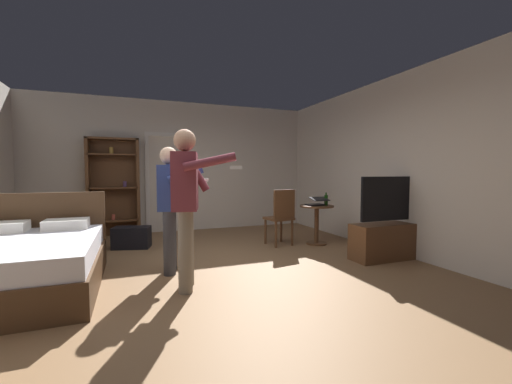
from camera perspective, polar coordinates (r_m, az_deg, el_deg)
ground_plane at (r=4.19m, az=-7.61°, el=-14.43°), size 7.19×7.19×0.00m
wall_back at (r=7.26m, az=-13.92°, el=4.37°), size 6.15×0.12×2.81m
wall_right at (r=5.53m, az=24.38°, el=4.45°), size 0.12×6.78×2.81m
doorway_frame at (r=7.16m, az=-15.40°, el=2.88°), size 0.93×0.08×2.13m
bed at (r=4.32m, az=-36.28°, el=-10.32°), size 1.53×1.93×1.02m
bookshelf at (r=6.99m, az=-23.98°, el=1.37°), size 0.97×0.32×1.96m
tv_flatscreen at (r=5.22m, az=22.84°, el=-7.10°), size 1.25×0.40×1.23m
side_table at (r=5.84m, az=10.73°, el=-4.59°), size 0.60×0.60×0.70m
laptop at (r=5.76m, az=10.76°, el=-1.86°), size 0.34×0.35×0.16m
bottle_on_table at (r=5.81m, az=12.36°, el=-1.39°), size 0.06×0.06×0.23m
wooden_chair at (r=5.64m, az=4.49°, el=-4.06°), size 0.48×0.48×0.99m
person_blue_shirt at (r=3.57m, az=-12.25°, el=-0.81°), size 0.70×0.72×1.75m
person_striped_shirt at (r=4.22m, az=-15.03°, el=-1.67°), size 0.60×0.61×1.61m
suitcase_dark at (r=5.88m, az=-21.25°, el=-7.55°), size 0.66×0.47×0.36m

